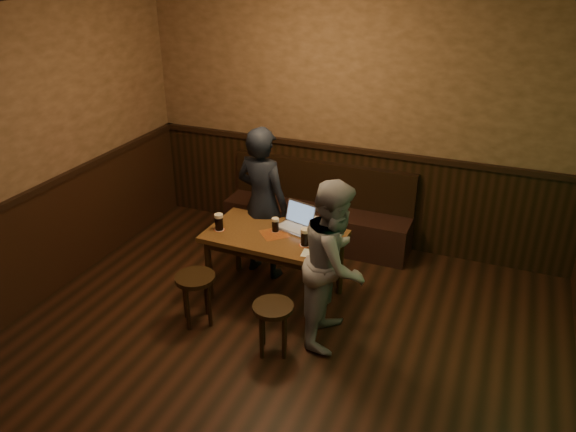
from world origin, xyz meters
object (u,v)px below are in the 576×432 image
Objects in this scene: bench at (318,217)px; stool_right at (273,315)px; person_suit at (263,203)px; person_grey at (335,263)px; pint_mid at (275,225)px; stool_left at (196,285)px; pint_left at (219,222)px; pint_right at (305,237)px; laptop at (297,222)px; pub_table at (275,242)px.

bench is 2.09m from stool_right.
person_suit is 1.29m from person_grey.
person_grey is at bearing -30.27° from pint_mid.
stool_left is at bearing -104.38° from bench.
pint_left is 1.30m from person_grey.
stool_right is at bearing -91.56° from pint_right.
stool_left is 1.32m from person_grey.
laptop is 0.84m from person_grey.
bench is 5.55× the size of laptop.
bench reaches higher than stool_right.
pub_table is 0.58m from pint_left.
pint_mid is at bearing -90.68° from bench.
pint_mid is (0.48, 0.73, 0.38)m from stool_left.
pub_table reaches higher than stool_right.
person_grey is at bearing -30.08° from laptop.
person_suit reaches higher than bench.
pub_table is at bearing 13.02° from pint_left.
pint_right is 0.48m from person_grey.
stool_right is 2.79× the size of pint_right.
stool_left is at bearing -110.37° from laptop.
pint_right is at bearing 1.71° from pint_left.
pint_mid is at bearing 55.55° from person_grey.
person_suit is (-0.65, 0.48, 0.03)m from pint_right.
pint_left is at bearing 93.85° from stool_left.
stool_right is (0.83, -0.12, -0.02)m from stool_left.
laptop is at bearing 40.40° from person_grey.
laptop is at bearing 26.56° from pint_left.
pint_left is at bearing -111.08° from bench.
laptop is 0.24× the size of person_suit.
pub_table is at bearing 53.68° from stool_left.
person_suit reaches higher than pint_left.
pub_table is at bearing -90.00° from bench.
stool_left is 3.49× the size of pint_mid.
stool_left is at bearing 99.32° from person_grey.
pint_mid reaches higher than stool_left.
bench is at bearing 99.13° from stool_right.
laptop is at bearing 54.28° from stool_left.
laptop reaches higher than pint_left.
stool_right is at bearing -67.93° from pint_mid.
laptop is at bearing 169.74° from person_suit.
pub_table is at bearing 58.32° from person_grey.
bench reaches higher than laptop.
stool_left is 1.05× the size of stool_right.
pint_left is 0.10× the size of person_suit.
pub_table is at bearing -75.20° from pint_mid.
pint_left is 0.43× the size of laptop.
pint_right reaches higher than stool_right.
person_suit is at bearing 49.28° from person_grey.
pint_mid is (-0.35, 0.85, 0.39)m from stool_right.
pint_right is at bearing -22.59° from pint_mid.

